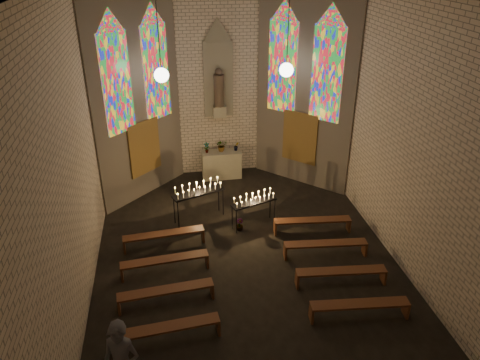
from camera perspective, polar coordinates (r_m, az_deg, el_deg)
name	(u,v)px	position (r m, az deg, el deg)	size (l,w,h in m)	color
floor	(248,268)	(12.64, 1.04, -10.70)	(12.00, 12.00, 0.00)	black
room	(229,95)	(13.89, -1.38, 10.29)	(8.22, 12.43, 7.00)	beige
altar	(222,164)	(16.99, -2.26, 1.92)	(1.40, 0.60, 1.00)	#ACA78C
flower_vase_left	(207,148)	(16.65, -4.10, 3.96)	(0.21, 0.14, 0.39)	#4C723F
flower_vase_center	(222,145)	(16.75, -2.26, 4.24)	(0.39, 0.34, 0.44)	#4C723F
flower_vase_right	(236,146)	(16.81, -0.45, 4.15)	(0.18, 0.15, 0.33)	#4C723F
aisle_flower_pot	(240,225)	(14.02, -0.05, -5.48)	(0.21, 0.21, 0.38)	#4C723F
votive_stand_left	(198,190)	(14.20, -5.10, -1.25)	(1.65, 0.92, 1.19)	black
votive_stand_right	(254,200)	(13.89, 1.71, -2.44)	(1.45, 0.78, 1.04)	black
pew_left_0	(164,235)	(13.43, -9.27, -6.68)	(2.29, 0.52, 0.44)	#552C18
pew_right_0	(312,222)	(14.02, 8.81, -5.05)	(2.29, 0.52, 0.44)	#552C18
pew_left_1	(165,261)	(12.45, -9.15, -9.74)	(2.29, 0.52, 0.44)	#552C18
pew_right_1	(326,245)	(13.08, 10.39, -7.81)	(2.29, 0.52, 0.44)	#552C18
pew_left_2	(166,292)	(11.51, -9.01, -13.32)	(2.29, 0.52, 0.44)	#552C18
pew_right_2	(341,273)	(12.19, 12.22, -10.98)	(2.29, 0.52, 0.44)	#552C18
pew_left_3	(167,329)	(10.63, -8.85, -17.51)	(2.29, 0.52, 0.44)	#552C18
pew_right_3	(360,306)	(11.36, 14.39, -14.62)	(2.29, 0.52, 0.44)	#552C18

